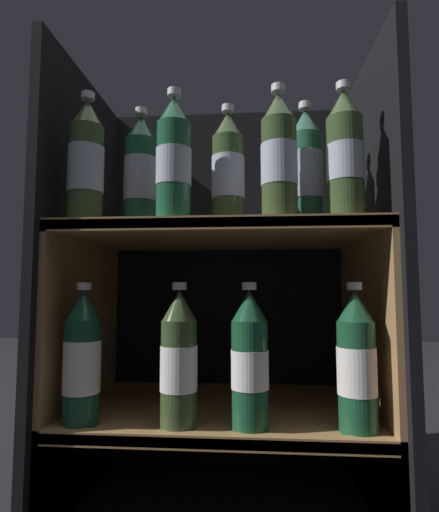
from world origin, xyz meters
TOP-DOWN VIEW (x-y plane):
  - fridge_back_wall at (0.00, 0.41)m, footprint 0.67×0.02m
  - fridge_side_left at (-0.33, 0.20)m, footprint 0.02×0.44m
  - fridge_side_right at (0.33, 0.20)m, footprint 0.02×0.44m
  - shelf_lower at (0.00, 0.19)m, footprint 0.63×0.40m
  - shelf_upper at (0.00, 0.19)m, footprint 0.63×0.40m
  - bottle_upper_front_0 at (-0.25, 0.05)m, footprint 0.07×0.07m
  - bottle_upper_front_1 at (-0.08, 0.05)m, footprint 0.07×0.07m
  - bottle_upper_front_2 at (0.12, 0.05)m, footprint 0.07×0.07m
  - bottle_upper_front_3 at (0.24, 0.05)m, footprint 0.07×0.07m
  - bottle_upper_back_0 at (-0.17, 0.13)m, footprint 0.07×0.07m
  - bottle_upper_back_1 at (0.02, 0.13)m, footprint 0.07×0.07m
  - bottle_upper_back_2 at (0.18, 0.13)m, footprint 0.07×0.07m
  - bottle_lower_front_0 at (-0.25, 0.05)m, footprint 0.07×0.07m
  - bottle_lower_front_1 at (-0.07, 0.05)m, footprint 0.07×0.07m
  - bottle_lower_front_2 at (0.06, 0.05)m, footprint 0.07×0.07m
  - bottle_lower_front_3 at (0.25, 0.05)m, footprint 0.07×0.07m

SIDE VIEW (x-z plane):
  - shelf_lower at x=0.00m, z-range 0.06..0.27m
  - bottle_lower_front_0 at x=-0.25m, z-range 0.19..0.46m
  - bottle_lower_front_3 at x=0.25m, z-range 0.19..0.46m
  - bottle_lower_front_1 at x=-0.07m, z-range 0.19..0.46m
  - bottle_lower_front_2 at x=0.06m, z-range 0.19..0.46m
  - shelf_upper at x=0.00m, z-range 0.13..0.71m
  - fridge_back_wall at x=0.00m, z-range 0.00..0.95m
  - fridge_side_left at x=-0.33m, z-range 0.00..0.95m
  - fridge_side_right at x=0.33m, z-range 0.00..0.95m
  - bottle_upper_back_2 at x=0.18m, z-range 0.57..0.83m
  - bottle_upper_back_0 at x=-0.17m, z-range 0.57..0.83m
  - bottle_upper_front_0 at x=-0.25m, z-range 0.57..0.83m
  - bottle_upper_back_1 at x=0.02m, z-range 0.57..0.83m
  - bottle_upper_front_2 at x=0.12m, z-range 0.57..0.83m
  - bottle_upper_front_1 at x=-0.08m, z-range 0.57..0.83m
  - bottle_upper_front_3 at x=0.24m, z-range 0.57..0.83m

